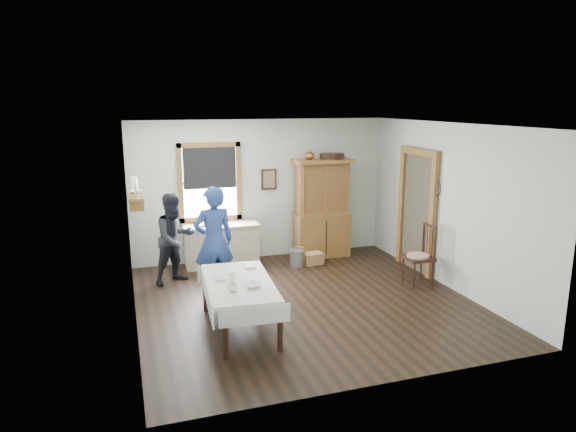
{
  "coord_description": "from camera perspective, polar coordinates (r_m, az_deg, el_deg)",
  "views": [
    {
      "loc": [
        -2.56,
        -7.01,
        3.03
      ],
      "look_at": [
        -0.17,
        0.3,
        1.31
      ],
      "focal_mm": 32.0,
      "sensor_mm": 36.0,
      "label": 1
    }
  ],
  "objects": [
    {
      "name": "counter_bowl",
      "position": [
        9.49,
        -8.95,
        -0.94
      ],
      "size": [
        0.2,
        0.2,
        0.06
      ],
      "primitive_type": "imported",
      "rotation": [
        0.0,
        0.0,
        -0.11
      ],
      "color": "white",
      "rests_on": "work_counter"
    },
    {
      "name": "pail",
      "position": [
        9.66,
        1.06,
        -4.7
      ],
      "size": [
        0.36,
        0.36,
        0.3
      ],
      "primitive_type": "cube",
      "rotation": [
        0.0,
        0.0,
        -0.36
      ],
      "color": "gray",
      "rests_on": "room"
    },
    {
      "name": "china_hutch",
      "position": [
        10.12,
        3.81,
        0.85
      ],
      "size": [
        1.15,
        0.58,
        1.93
      ],
      "primitive_type": "cube",
      "rotation": [
        0.0,
        0.0,
        -0.03
      ],
      "color": "brown",
      "rests_on": "room"
    },
    {
      "name": "table_cup_a",
      "position": [
        6.56,
        -6.17,
        -7.91
      ],
      "size": [
        0.16,
        0.16,
        0.1
      ],
      "primitive_type": "imported",
      "rotation": [
        0.0,
        0.0,
        0.26
      ],
      "color": "white",
      "rests_on": "dining_table"
    },
    {
      "name": "dining_table",
      "position": [
        7.04,
        -5.41,
        -9.84
      ],
      "size": [
        1.03,
        1.77,
        0.68
      ],
      "primitive_type": "cube",
      "rotation": [
        0.0,
        0.0,
        -0.08
      ],
      "color": "silver",
      "rests_on": "room"
    },
    {
      "name": "spindle_chair",
      "position": [
        8.87,
        14.31,
        -4.22
      ],
      "size": [
        0.49,
        0.49,
        1.03
      ],
      "primitive_type": "cube",
      "rotation": [
        0.0,
        0.0,
        -0.04
      ],
      "color": "black",
      "rests_on": "room"
    },
    {
      "name": "wall_shelf",
      "position": [
        8.67,
        -16.61,
        2.44
      ],
      "size": [
        0.24,
        1.0,
        0.44
      ],
      "color": "brown",
      "rests_on": "room"
    },
    {
      "name": "framed_picture",
      "position": [
        9.96,
        -2.12,
        4.09
      ],
      "size": [
        0.3,
        0.04,
        0.4
      ],
      "primitive_type": "cube",
      "color": "black",
      "rests_on": "room"
    },
    {
      "name": "wicker_basket",
      "position": [
        9.79,
        2.74,
        -4.73
      ],
      "size": [
        0.4,
        0.31,
        0.22
      ],
      "primitive_type": "cube",
      "rotation": [
        0.0,
        0.0,
        0.14
      ],
      "color": "#B37E51",
      "rests_on": "room"
    },
    {
      "name": "doorway",
      "position": [
        9.51,
        14.16,
        0.93
      ],
      "size": [
        0.09,
        1.14,
        2.22
      ],
      "color": "#443D31",
      "rests_on": "room"
    },
    {
      "name": "shelf_bowl",
      "position": [
        8.68,
        -16.62,
        2.61
      ],
      "size": [
        0.22,
        0.22,
        0.05
      ],
      "primitive_type": "imported",
      "color": "white",
      "rests_on": "wall_shelf"
    },
    {
      "name": "room",
      "position": [
        7.65,
        1.91,
        -0.05
      ],
      "size": [
        5.01,
        5.01,
        2.7
      ],
      "color": "black",
      "rests_on": "ground"
    },
    {
      "name": "woman_blue",
      "position": [
        8.16,
        -8.23,
        -3.26
      ],
      "size": [
        0.64,
        0.46,
        1.63
      ],
      "primitive_type": "imported",
      "rotation": [
        0.0,
        0.0,
        3.26
      ],
      "color": "navy",
      "rests_on": "room"
    },
    {
      "name": "table_cup_b",
      "position": [
        6.99,
        -6.21,
        -6.65
      ],
      "size": [
        0.11,
        0.11,
        0.09
      ],
      "primitive_type": "imported",
      "rotation": [
        0.0,
        0.0,
        0.24
      ],
      "color": "white",
      "rests_on": "dining_table"
    },
    {
      "name": "work_counter",
      "position": [
        9.7,
        -7.39,
        -3.2
      ],
      "size": [
        1.41,
        0.58,
        0.8
      ],
      "primitive_type": "cube",
      "rotation": [
        0.0,
        0.0,
        -0.03
      ],
      "color": "#C6B189",
      "rests_on": "room"
    },
    {
      "name": "counter_book",
      "position": [
        9.53,
        -9.99,
        -1.03
      ],
      "size": [
        0.23,
        0.26,
        0.02
      ],
      "primitive_type": "imported",
      "rotation": [
        0.0,
        0.0,
        0.35
      ],
      "color": "#705F4A",
      "rests_on": "work_counter"
    },
    {
      "name": "window",
      "position": [
        9.7,
        -8.69,
        4.19
      ],
      "size": [
        1.18,
        0.07,
        1.48
      ],
      "color": "white",
      "rests_on": "room"
    },
    {
      "name": "rug_beater",
      "position": [
        8.96,
        16.18,
        3.73
      ],
      "size": [
        0.01,
        0.27,
        0.27
      ],
      "primitive_type": "torus",
      "rotation": [
        0.0,
        1.57,
        0.0
      ],
      "color": "black",
      "rests_on": "room"
    },
    {
      "name": "table_bowl",
      "position": [
        6.69,
        -3.91,
        -7.66
      ],
      "size": [
        0.3,
        0.3,
        0.06
      ],
      "primitive_type": "imported",
      "rotation": [
        0.0,
        0.0,
        0.41
      ],
      "color": "white",
      "rests_on": "dining_table"
    },
    {
      "name": "figure_dark",
      "position": [
        8.87,
        -12.44,
        -2.8
      ],
      "size": [
        0.87,
        0.8,
        1.43
      ],
      "primitive_type": "imported",
      "rotation": [
        0.0,
        0.0,
        0.48
      ],
      "color": "black",
      "rests_on": "room"
    }
  ]
}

